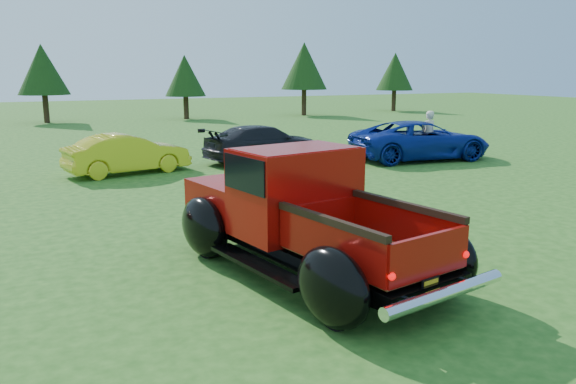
# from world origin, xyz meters

# --- Properties ---
(ground) EXTENTS (120.00, 120.00, 0.00)m
(ground) POSITION_xyz_m (0.00, 0.00, 0.00)
(ground) COLOR #204D16
(ground) RESTS_ON ground
(tree_mid_left) EXTENTS (3.20, 3.20, 5.00)m
(tree_mid_left) POSITION_xyz_m (-3.00, 31.00, 3.38)
(tree_mid_left) COLOR #332114
(tree_mid_left) RESTS_ON ground
(tree_mid_right) EXTENTS (2.82, 2.82, 4.40)m
(tree_mid_right) POSITION_xyz_m (6.00, 30.00, 2.97)
(tree_mid_right) COLOR #332114
(tree_mid_right) RESTS_ON ground
(tree_east) EXTENTS (3.46, 3.46, 5.40)m
(tree_east) POSITION_xyz_m (15.00, 29.50, 3.66)
(tree_east) COLOR #332114
(tree_east) RESTS_ON ground
(tree_far_east) EXTENTS (3.07, 3.07, 4.80)m
(tree_far_east) POSITION_xyz_m (24.00, 30.50, 3.25)
(tree_far_east) COLOR #332114
(tree_far_east) RESTS_ON ground
(pickup_truck) EXTENTS (3.42, 5.82, 2.05)m
(pickup_truck) POSITION_xyz_m (-0.51, -0.62, 0.97)
(pickup_truck) COLOR black
(pickup_truck) RESTS_ON ground
(show_car_yellow) EXTENTS (4.13, 2.12, 1.30)m
(show_car_yellow) POSITION_xyz_m (-1.50, 9.77, 0.65)
(show_car_yellow) COLOR yellow
(show_car_yellow) RESTS_ON ground
(show_car_grey) EXTENTS (4.90, 2.76, 1.34)m
(show_car_grey) POSITION_xyz_m (3.50, 10.21, 0.67)
(show_car_grey) COLOR black
(show_car_grey) RESTS_ON ground
(show_car_blue) EXTENTS (5.53, 3.06, 1.46)m
(show_car_blue) POSITION_xyz_m (9.01, 8.07, 0.73)
(show_car_blue) COLOR navy
(show_car_blue) RESTS_ON ground
(spectator) EXTENTS (0.69, 0.49, 1.81)m
(spectator) POSITION_xyz_m (9.50, 8.23, 0.91)
(spectator) COLOR beige
(spectator) RESTS_ON ground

